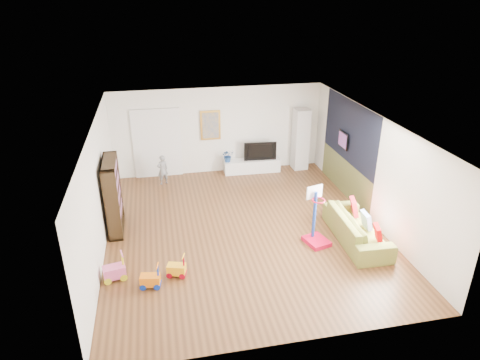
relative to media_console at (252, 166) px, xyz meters
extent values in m
cube|color=brown|center=(-1.01, -3.46, -0.21)|extent=(6.50, 7.50, 0.00)
cube|color=white|center=(-1.01, -3.46, 2.49)|extent=(6.50, 7.50, 0.00)
cube|color=white|center=(-1.01, 0.29, 1.14)|extent=(6.50, 0.00, 2.70)
cube|color=white|center=(-1.01, -7.21, 1.14)|extent=(6.50, 0.00, 2.70)
cube|color=white|center=(-4.26, -3.46, 1.14)|extent=(0.00, 7.50, 2.70)
cube|color=white|center=(2.24, -3.46, 1.14)|extent=(0.00, 7.50, 2.70)
cube|color=black|center=(2.22, -2.06, 1.64)|extent=(0.01, 3.20, 1.70)
cube|color=brown|center=(2.22, -2.06, 0.29)|extent=(0.01, 3.20, 1.00)
cube|color=white|center=(-2.91, 0.25, 0.84)|extent=(1.45, 0.06, 2.10)
cube|color=gold|center=(-1.26, 0.25, 1.34)|extent=(0.62, 0.06, 0.92)
cube|color=#7F3F8C|center=(2.16, -1.86, 1.34)|extent=(0.04, 0.56, 0.46)
cube|color=white|center=(0.00, 0.00, 0.00)|extent=(1.79, 0.48, 0.42)
cube|color=silver|center=(1.59, 0.01, 0.78)|extent=(0.47, 0.47, 1.97)
cube|color=#2F2010|center=(-4.04, -2.79, 0.69)|extent=(0.34, 1.24, 1.80)
imported|color=olive|center=(1.47, -4.45, 0.12)|extent=(0.95, 2.26, 0.65)
cube|color=red|center=(0.52, -4.41, 0.49)|extent=(0.62, 0.69, 1.40)
cube|color=#FFAE14|center=(-2.74, -4.99, 0.04)|extent=(0.42, 0.33, 0.49)
cube|color=orange|center=(-3.27, -5.25, 0.05)|extent=(0.42, 0.30, 0.51)
cube|color=#E05A97|center=(-3.97, -4.86, 0.08)|extent=(0.48, 0.35, 0.58)
imported|color=gray|center=(-2.82, -0.38, 0.25)|extent=(0.39, 0.34, 0.91)
imported|color=black|center=(0.25, 0.01, 0.50)|extent=(1.03, 0.21, 0.59)
imported|color=navy|center=(-0.78, -0.02, 0.41)|extent=(0.39, 0.34, 0.41)
cube|color=red|center=(1.66, -5.06, 0.31)|extent=(0.19, 0.37, 0.36)
cube|color=silver|center=(1.67, -4.47, 0.31)|extent=(0.12, 0.39, 0.39)
cube|color=red|center=(1.69, -3.80, 0.31)|extent=(0.22, 0.43, 0.41)
camera|label=1|loc=(-2.91, -12.31, 5.22)|focal=32.00mm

